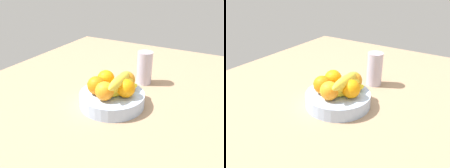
{
  "view_description": "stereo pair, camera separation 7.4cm",
  "coord_description": "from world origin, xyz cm",
  "views": [
    {
      "loc": [
        70.33,
        41.59,
        50.01
      ],
      "look_at": [
        -3.33,
        1.25,
        9.35
      ],
      "focal_mm": 38.07,
      "sensor_mm": 36.0,
      "label": 1
    },
    {
      "loc": [
        66.47,
        47.94,
        50.01
      ],
      "look_at": [
        -3.33,
        1.25,
        9.35
      ],
      "focal_mm": 38.07,
      "sensor_mm": 36.0,
      "label": 2
    }
  ],
  "objects": [
    {
      "name": "orange_back_left",
      "position": [
        -10.2,
        4.24,
        8.98
      ],
      "size": [
        7.26,
        7.26,
        7.26
      ],
      "primitive_type": "sphere",
      "color": "orange",
      "rests_on": "fruit_bowl"
    },
    {
      "name": "fruit_bowl",
      "position": [
        -3.33,
        1.25,
        2.68
      ],
      "size": [
        26.27,
        26.27,
        5.35
      ],
      "primitive_type": "cylinder",
      "color": "#A7BFE3",
      "rests_on": "ground_plane"
    },
    {
      "name": "orange_back_right",
      "position": [
        -7.32,
        -3.85,
        8.98
      ],
      "size": [
        7.26,
        7.26,
        7.26
      ],
      "primitive_type": "sphere",
      "color": "orange",
      "rests_on": "fruit_bowl"
    },
    {
      "name": "thermos_tumbler",
      "position": [
        -28.91,
        4.85,
        7.86
      ],
      "size": [
        7.15,
        7.15,
        15.72
      ],
      "primitive_type": "cylinder",
      "color": "#BAB0C4",
      "rests_on": "ground_plane"
    },
    {
      "name": "orange_front_left",
      "position": [
        0.38,
        -3.95,
        8.98
      ],
      "size": [
        7.26,
        7.26,
        7.26
      ],
      "primitive_type": "sphere",
      "color": "orange",
      "rests_on": "fruit_bowl"
    },
    {
      "name": "orange_center",
      "position": [
        -3.21,
        7.34,
        8.98
      ],
      "size": [
        7.26,
        7.26,
        7.26
      ],
      "primitive_type": "sphere",
      "color": "orange",
      "rests_on": "fruit_bowl"
    },
    {
      "name": "banana_bunch",
      "position": [
        -3.3,
        4.72,
        9.55
      ],
      "size": [
        17.85,
        11.7,
        8.4
      ],
      "color": "yellow",
      "rests_on": "fruit_bowl"
    },
    {
      "name": "ground_plane",
      "position": [
        0.0,
        0.0,
        -1.5
      ],
      "size": [
        180.0,
        140.0,
        3.0
      ],
      "primitive_type": "cube",
      "color": "#A07F60"
    },
    {
      "name": "orange_front_right",
      "position": [
        2.66,
        1.33,
        8.98
      ],
      "size": [
        7.26,
        7.26,
        7.26
      ],
      "primitive_type": "sphere",
      "color": "orange",
      "rests_on": "fruit_bowl"
    }
  ]
}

